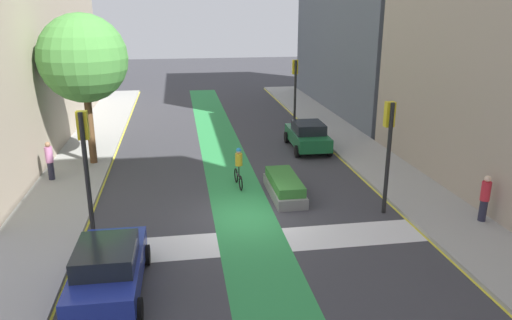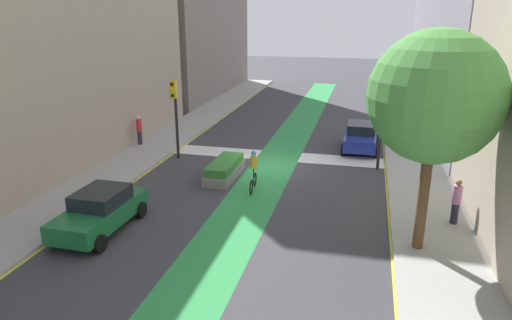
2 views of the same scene
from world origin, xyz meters
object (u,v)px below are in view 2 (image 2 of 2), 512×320
object	(u,v)px
car_blue_left_near	(361,136)
pedestrian_sidewalk_right_a	(139,130)
street_tree_near	(435,98)
traffic_signal_near_right	(175,105)
car_green_right_far	(100,211)
cyclist_in_lane	(253,170)
traffic_signal_near_left	(382,111)
pedestrian_sidewalk_left_a	(456,201)
median_planter	(225,169)

from	to	relation	value
car_blue_left_near	pedestrian_sidewalk_right_a	size ratio (longest dim) A/B	2.39
pedestrian_sidewalk_right_a	street_tree_near	size ratio (longest dim) A/B	0.24
traffic_signal_near_right	car_green_right_far	distance (m)	9.33
car_green_right_far	car_blue_left_near	bearing A→B (deg)	-124.99
cyclist_in_lane	pedestrian_sidewalk_right_a	world-z (taller)	pedestrian_sidewalk_right_a
traffic_signal_near_left	street_tree_near	distance (m)	8.84
traffic_signal_near_left	car_green_right_far	distance (m)	14.25
car_green_right_far	pedestrian_sidewalk_left_a	xyz separation A→B (m)	(-13.05, -3.43, 0.26)
traffic_signal_near_left	pedestrian_sidewalk_left_a	xyz separation A→B (m)	(-2.78, 6.16, -2.09)
traffic_signal_near_right	car_blue_left_near	world-z (taller)	traffic_signal_near_right
pedestrian_sidewalk_right_a	street_tree_near	world-z (taller)	street_tree_near
cyclist_in_lane	pedestrian_sidewalk_left_a	bearing A→B (deg)	166.82
traffic_signal_near_right	traffic_signal_near_left	world-z (taller)	traffic_signal_near_left
car_green_right_far	median_planter	distance (m)	7.31
pedestrian_sidewalk_right_a	traffic_signal_near_right	bearing A→B (deg)	151.46
traffic_signal_near_right	car_green_right_far	xyz separation A→B (m)	(-0.67, 9.02, -2.27)
car_blue_left_near	median_planter	world-z (taller)	car_blue_left_near
pedestrian_sidewalk_left_a	median_planter	size ratio (longest dim) A/B	0.52
cyclist_in_lane	traffic_signal_near_right	bearing A→B (deg)	-34.33
traffic_signal_near_left	car_blue_left_near	bearing A→B (deg)	-74.91
cyclist_in_lane	traffic_signal_near_left	bearing A→B (deg)	-143.50
traffic_signal_near_left	pedestrian_sidewalk_right_a	distance (m)	14.30
traffic_signal_near_left	median_planter	world-z (taller)	traffic_signal_near_left
car_blue_left_near	pedestrian_sidewalk_right_a	bearing A→B (deg)	10.88
car_green_right_far	cyclist_in_lane	size ratio (longest dim) A/B	2.29
car_blue_left_near	car_green_right_far	bearing A→B (deg)	55.01
car_green_right_far	pedestrian_sidewalk_left_a	size ratio (longest dim) A/B	2.38
cyclist_in_lane	pedestrian_sidewalk_left_a	xyz separation A→B (m)	(-8.43, 1.98, 0.10)
pedestrian_sidewalk_right_a	pedestrian_sidewalk_left_a	world-z (taller)	pedestrian_sidewalk_left_a
cyclist_in_lane	median_planter	distance (m)	2.31
pedestrian_sidewalk_left_a	street_tree_near	xyz separation A→B (m)	(1.52, 2.31, 4.31)
car_green_right_far	street_tree_near	distance (m)	12.45
car_blue_left_near	pedestrian_sidewalk_left_a	distance (m)	10.53
car_blue_left_near	pedestrian_sidewalk_left_a	world-z (taller)	pedestrian_sidewalk_left_a
traffic_signal_near_right	car_blue_left_near	bearing A→B (deg)	-156.94
traffic_signal_near_left	street_tree_near	bearing A→B (deg)	98.48
traffic_signal_near_right	pedestrian_sidewalk_right_a	bearing A→B (deg)	-28.54
street_tree_near	traffic_signal_near_right	bearing A→B (deg)	-32.91
pedestrian_sidewalk_left_a	car_green_right_far	bearing A→B (deg)	14.74
car_blue_left_near	traffic_signal_near_right	bearing A→B (deg)	23.06
car_blue_left_near	cyclist_in_lane	size ratio (longest dim) A/B	2.28
pedestrian_sidewalk_right_a	median_planter	size ratio (longest dim) A/B	0.51
pedestrian_sidewalk_left_a	traffic_signal_near_right	bearing A→B (deg)	-22.15
traffic_signal_near_right	traffic_signal_near_left	bearing A→B (deg)	-177.02
traffic_signal_near_right	median_planter	bearing A→B (deg)	146.81
street_tree_near	pedestrian_sidewalk_left_a	bearing A→B (deg)	-123.30
cyclist_in_lane	street_tree_near	distance (m)	9.25
cyclist_in_lane	car_green_right_far	bearing A→B (deg)	49.52
traffic_signal_near_left	pedestrian_sidewalk_left_a	size ratio (longest dim) A/B	2.53
car_green_right_far	pedestrian_sidewalk_left_a	distance (m)	13.50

